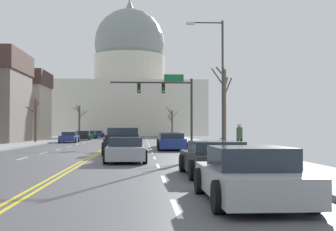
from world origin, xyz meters
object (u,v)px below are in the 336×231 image
Objects in this scene: pedestrian_00 at (240,137)px; bicycle_parked at (221,146)px; sedan_near_04 at (214,159)px; sedan_oncoming_02 at (89,135)px; pickup_truck_near_02 at (123,142)px; sedan_oncoming_03 at (98,134)px; sedan_near_01 at (172,142)px; sedan_near_00 at (169,140)px; sedan_near_03 at (125,150)px; sedan_near_05 at (250,176)px; sedan_oncoming_00 at (69,137)px; street_lamp_right at (218,74)px; signal_gantry at (168,94)px; sedan_oncoming_01 at (83,136)px.

pedestrian_00 is 3.88m from bicycle_parked.
sedan_oncoming_02 reaches higher than sedan_near_04.
sedan_oncoming_03 is (-6.79, 55.49, -0.19)m from pickup_truck_near_02.
sedan_near_01 is 39.54m from sedan_oncoming_02.
sedan_near_00 reaches higher than sedan_near_03.
sedan_near_03 is at bearing -100.25° from sedan_near_00.
sedan_oncoming_03 is (-10.31, 74.01, -0.02)m from sedan_near_05.
sedan_near_05 is 0.96× the size of sedan_oncoming_00.
sedan_oncoming_03 is at bearing 103.69° from street_lamp_right.
signal_gantry is at bearing 76.65° from pickup_truck_near_02.
sedan_near_00 is 0.95× the size of sedan_near_03.
sedan_oncoming_01 is (0.16, 10.66, 0.01)m from sedan_oncoming_00.
pickup_truck_near_02 is at bearing -170.40° from bicycle_parked.
pickup_truck_near_02 reaches higher than sedan_near_04.
pickup_truck_near_02 is at bearing 105.66° from sedan_near_04.
sedan_near_03 is (-3.34, -21.98, -4.30)m from signal_gantry.
pickup_truck_near_02 is at bearing -107.68° from sedan_near_00.
pickup_truck_near_02 is 1.18× the size of sedan_oncoming_00.
sedan_near_01 is 1.07× the size of sedan_near_05.
sedan_near_00 is 29.58m from sedan_near_05.
sedan_near_00 is at bearing 102.81° from pedestrian_00.
sedan_near_01 reaches higher than sedan_near_05.
sedan_near_03 is at bearing -83.37° from sedan_oncoming_03.
street_lamp_right is 4.90× the size of bicycle_parked.
street_lamp_right reaches higher than pedestrian_00.
street_lamp_right reaches higher than sedan_near_04.
signal_gantry is 28.98m from sedan_near_04.
bicycle_parked is at bearing 96.31° from pedestrian_00.
street_lamp_right reaches higher than sedan_oncoming_00.
signal_gantry reaches higher than sedan_oncoming_01.
sedan_near_01 is 18.33m from sedan_near_04.
bicycle_parked is at bearing 51.35° from sedan_near_03.
sedan_near_03 is (0.39, -6.26, -0.18)m from pickup_truck_near_02.
sedan_oncoming_01 is at bearing 119.33° from signal_gantry.
sedan_oncoming_02 is at bearing -90.74° from sedan_oncoming_03.
pedestrian_00 is (13.45, -58.24, 0.56)m from sedan_oncoming_03.
pedestrian_00 reaches higher than sedan_oncoming_01.
street_lamp_right is 1.88× the size of sedan_oncoming_02.
street_lamp_right reaches higher than sedan_oncoming_01.
sedan_oncoming_02 is (-0.02, 19.83, -0.01)m from sedan_oncoming_00.
sedan_near_04 is at bearing -64.14° from sedan_near_03.
pickup_truck_near_02 is 3.01× the size of bicycle_parked.
sedan_near_05 is 53.89m from sedan_oncoming_01.
sedan_near_05 reaches higher than sedan_near_03.
sedan_oncoming_00 reaches higher than sedan_oncoming_03.
sedan_near_01 is (-0.35, -10.34, -4.26)m from signal_gantry.
signal_gantry is 1.79× the size of sedan_oncoming_01.
street_lamp_right is 1.91× the size of sedan_oncoming_00.
sedan_near_04 is (-2.62, -14.93, -4.69)m from street_lamp_right.
bicycle_parked is (2.73, 19.58, -0.07)m from sedan_near_05.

